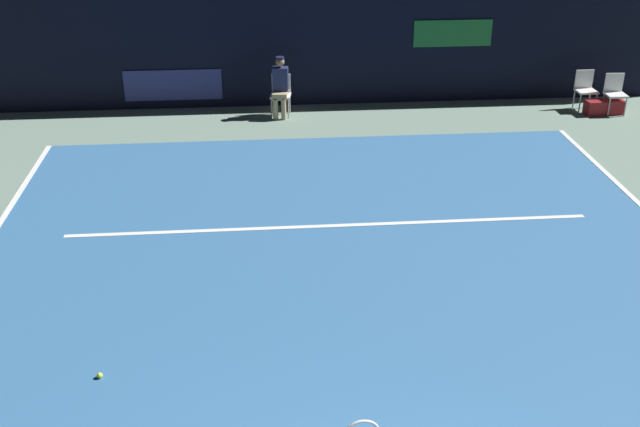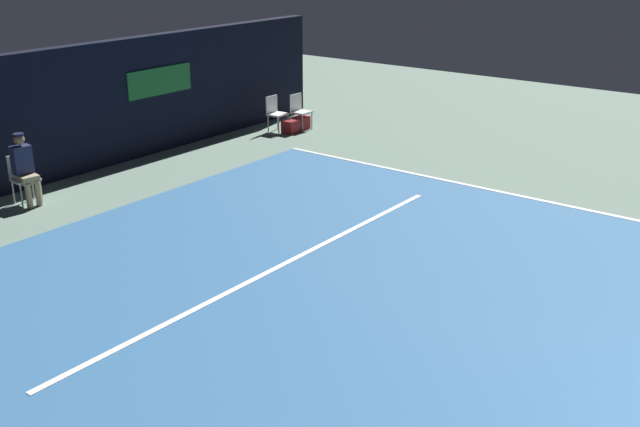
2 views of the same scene
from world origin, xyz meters
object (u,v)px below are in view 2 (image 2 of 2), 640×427
(line_judge_on_chair, at_px, (24,168))
(courtside_chair_near, at_px, (276,111))
(equipment_bag, at_px, (296,125))
(courtside_chair_far, at_px, (300,109))

(line_judge_on_chair, distance_m, courtside_chair_near, 6.91)
(line_judge_on_chair, xyz_separation_m, courtside_chair_near, (6.91, -0.11, -0.18))
(courtside_chair_near, bearing_deg, line_judge_on_chair, 179.12)
(line_judge_on_chair, height_order, equipment_bag, line_judge_on_chair)
(line_judge_on_chair, relative_size, courtside_chair_near, 1.50)
(courtside_chair_near, distance_m, equipment_bag, 0.61)
(courtside_chair_near, distance_m, courtside_chair_far, 0.64)
(line_judge_on_chair, distance_m, courtside_chair_far, 7.47)
(courtside_chair_far, relative_size, equipment_bag, 1.05)
(equipment_bag, bearing_deg, line_judge_on_chair, 172.36)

